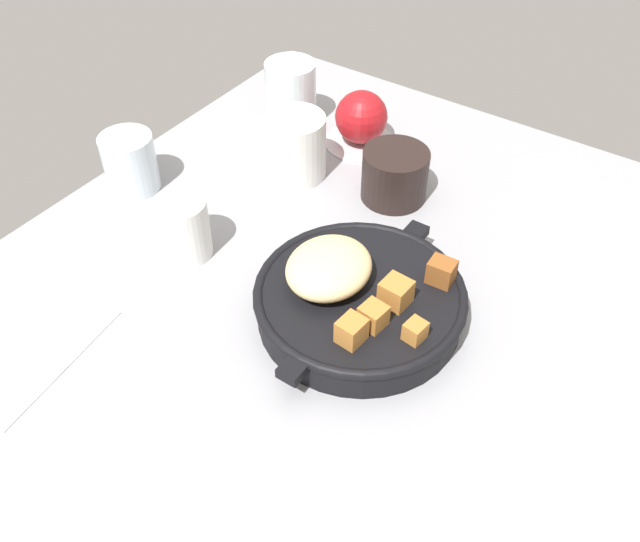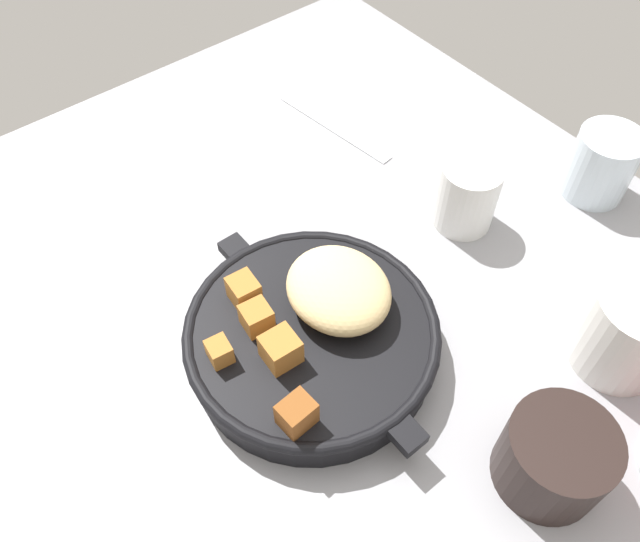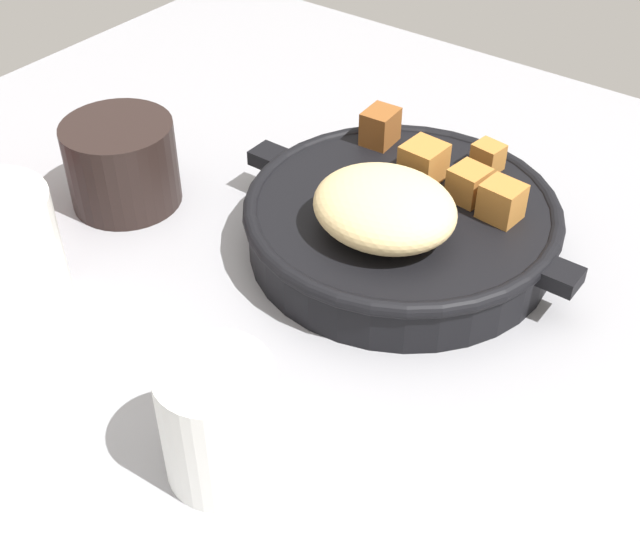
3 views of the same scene
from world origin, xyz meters
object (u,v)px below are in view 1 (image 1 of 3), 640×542
butter_knife (61,365)px  water_glass_tall (291,94)px  water_glass_short (130,163)px  ceramic_mug_white (295,147)px  coffee_mug_dark (395,175)px  cast_iron_skillet (357,297)px  red_apple (361,117)px  white_creamer_pitcher (183,228)px

butter_knife → water_glass_tall: bearing=1.2°
water_glass_short → ceramic_mug_white: bearing=-47.7°
butter_knife → coffee_mug_dark: (45.20, -14.29, 3.32)cm
cast_iron_skillet → water_glass_short: size_ratio=3.50×
water_glass_short → red_apple: bearing=-36.8°
cast_iron_skillet → red_apple: bearing=31.2°
red_apple → butter_knife: bearing=176.0°
butter_knife → water_glass_tall: size_ratio=1.77×
cast_iron_skillet → red_apple: same height
ceramic_mug_white → coffee_mug_dark: (3.23, -13.98, -1.00)cm
ceramic_mug_white → water_glass_short: (-15.05, 16.55, -0.52)cm
red_apple → ceramic_mug_white: (-11.67, 3.47, 0.05)cm
water_glass_tall → water_glass_short: bearing=161.9°
butter_knife → white_creamer_pitcher: 21.24cm
butter_knife → coffee_mug_dark: size_ratio=2.00×
red_apple → water_glass_tall: 11.80cm
butter_knife → cast_iron_skillet: bearing=-50.0°
ceramic_mug_white → coffee_mug_dark: 14.39cm
cast_iron_skillet → coffee_mug_dark: 22.74cm
water_glass_short → coffee_mug_dark: (18.28, -30.53, -0.48)cm
red_apple → water_glass_short: (-26.71, 20.01, -0.47)cm
red_apple → water_glass_short: 33.38cm
red_apple → butter_knife: (-53.63, 3.77, -4.27)cm
water_glass_short → coffee_mug_dark: water_glass_short is taller
butter_knife → ceramic_mug_white: size_ratio=1.97×
butter_knife → white_creamer_pitcher: size_ratio=2.26×
water_glass_tall → water_glass_short: size_ratio=1.26×
butter_knife → water_glass_short: 31.67cm
ceramic_mug_white → butter_knife: bearing=179.6°
butter_knife → water_glass_short: (26.92, 16.25, 3.80)cm
butter_knife → coffee_mug_dark: 47.52cm
red_apple → water_glass_tall: water_glass_tall is taller
white_creamer_pitcher → water_glass_short: size_ratio=0.98×
white_creamer_pitcher → coffee_mug_dark: size_ratio=0.89×
butter_knife → white_creamer_pitcher: bearing=-4.3°
white_creamer_pitcher → water_glass_short: 16.29cm
cast_iron_skillet → coffee_mug_dark: bearing=19.5°
white_creamer_pitcher → coffee_mug_dark: 28.79cm
red_apple → butter_knife: size_ratio=0.43×
red_apple → coffee_mug_dark: 13.52cm
butter_knife → water_glass_short: water_glass_short is taller
water_glass_tall → ceramic_mug_white: 13.27cm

